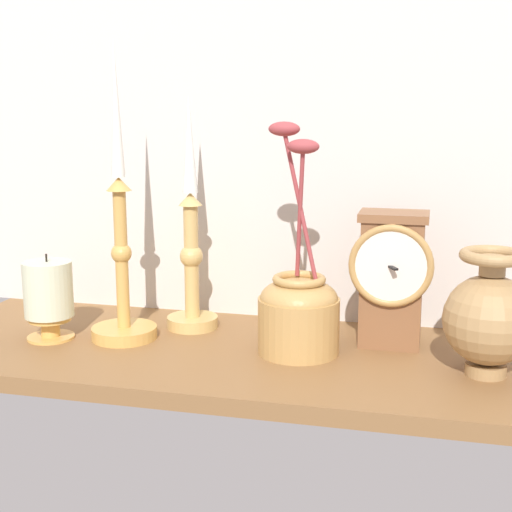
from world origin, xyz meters
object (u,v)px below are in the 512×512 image
(candlestick_tall_left, at_px, (191,251))
(brass_vase_bulbous, at_px, (489,317))
(pillar_candle_front, at_px, (49,296))
(brass_vase_jar, at_px, (299,309))
(candlestick_tall_center, at_px, (122,258))
(mantel_clock, at_px, (392,277))

(candlestick_tall_left, distance_m, brass_vase_bulbous, 0.46)
(candlestick_tall_left, bearing_deg, pillar_candle_front, -151.36)
(brass_vase_bulbous, bearing_deg, candlestick_tall_left, 166.34)
(brass_vase_jar, bearing_deg, candlestick_tall_center, 179.87)
(candlestick_tall_center, distance_m, pillar_candle_front, 0.13)
(candlestick_tall_center, xyz_separation_m, brass_vase_bulbous, (0.53, -0.03, -0.04))
(mantel_clock, relative_size, brass_vase_jar, 0.61)
(candlestick_tall_center, xyz_separation_m, brass_vase_jar, (0.27, -0.00, -0.06))
(mantel_clock, relative_size, candlestick_tall_center, 0.45)
(candlestick_tall_left, relative_size, brass_vase_bulbous, 2.17)
(candlestick_tall_center, height_order, brass_vase_bulbous, candlestick_tall_center)
(brass_vase_bulbous, height_order, brass_vase_jar, brass_vase_jar)
(pillar_candle_front, bearing_deg, brass_vase_jar, 4.06)
(candlestick_tall_center, bearing_deg, mantel_clock, 9.00)
(candlestick_tall_center, distance_m, brass_vase_jar, 0.28)
(pillar_candle_front, bearing_deg, candlestick_tall_center, 14.14)
(brass_vase_bulbous, relative_size, brass_vase_jar, 0.51)
(brass_vase_bulbous, distance_m, pillar_candle_front, 0.64)
(mantel_clock, height_order, candlestick_tall_left, candlestick_tall_left)
(mantel_clock, height_order, brass_vase_jar, brass_vase_jar)
(candlestick_tall_center, bearing_deg, candlestick_tall_left, 42.93)
(pillar_candle_front, bearing_deg, mantel_clock, 10.12)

